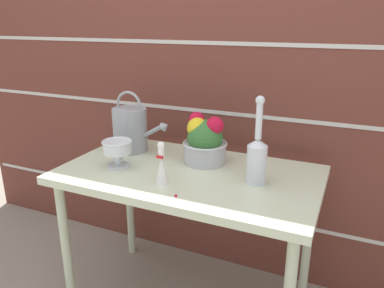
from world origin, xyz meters
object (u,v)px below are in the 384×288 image
at_px(figurine_vase, 162,167).
at_px(glass_decanter, 257,157).
at_px(flower_planter, 205,141).
at_px(watering_can, 131,129).
at_px(crystal_pedestal_bowl, 117,149).

bearing_deg(figurine_vase, glass_decanter, 24.89).
distance_m(flower_planter, figurine_vase, 0.31).
bearing_deg(flower_planter, glass_decanter, -25.04).
distance_m(watering_can, flower_planter, 0.41).
bearing_deg(crystal_pedestal_bowl, figurine_vase, -16.42).
xyz_separation_m(watering_can, glass_decanter, (0.70, -0.14, -0.00)).
relative_size(crystal_pedestal_bowl, flower_planter, 0.59).
height_order(crystal_pedestal_bowl, figurine_vase, figurine_vase).
bearing_deg(figurine_vase, watering_can, 138.74).
relative_size(crystal_pedestal_bowl, figurine_vase, 0.76).
relative_size(flower_planter, glass_decanter, 0.64).
bearing_deg(crystal_pedestal_bowl, glass_decanter, 7.58).
bearing_deg(figurine_vase, flower_planter, 77.10).
bearing_deg(watering_can, figurine_vase, -41.26).
height_order(flower_planter, glass_decanter, glass_decanter).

